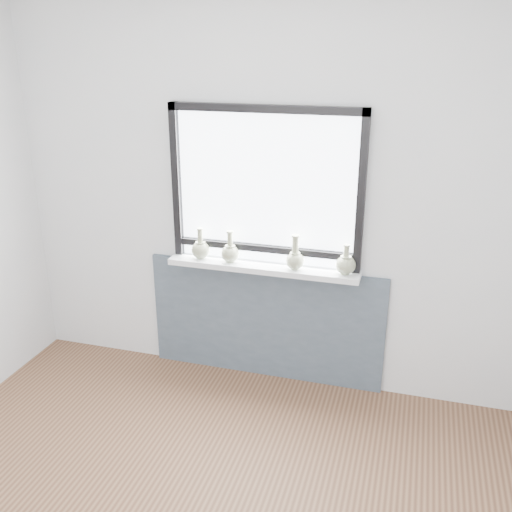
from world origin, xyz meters
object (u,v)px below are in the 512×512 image
(vase_c, at_px, (295,258))
(vase_d, at_px, (346,264))
(vase_a, at_px, (201,249))
(vase_b, at_px, (230,252))
(windowsill, at_px, (263,267))

(vase_c, height_order, vase_d, vase_c)
(vase_a, bearing_deg, vase_d, -0.34)
(vase_b, bearing_deg, vase_d, 0.13)
(vase_b, distance_m, vase_d, 0.79)
(vase_b, bearing_deg, vase_c, -0.92)
(vase_a, height_order, vase_b, vase_b)
(windowsill, distance_m, vase_a, 0.46)
(windowsill, relative_size, vase_a, 6.04)
(vase_b, height_order, vase_c, vase_c)
(vase_b, xyz_separation_m, vase_c, (0.46, -0.01, 0.00))
(vase_c, bearing_deg, vase_d, 1.55)
(vase_a, distance_m, vase_d, 1.01)
(windowsill, height_order, vase_c, vase_c)
(windowsill, distance_m, vase_d, 0.57)
(windowsill, xyz_separation_m, vase_c, (0.23, -0.01, 0.09))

